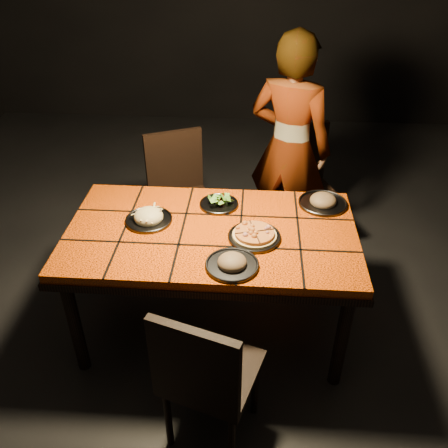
# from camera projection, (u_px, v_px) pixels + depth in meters

# --- Properties ---
(room_shell) EXTENTS (6.04, 7.04, 3.08)m
(room_shell) POSITION_uv_depth(u_px,v_px,m) (209.00, 97.00, 2.19)
(room_shell) COLOR black
(room_shell) RESTS_ON ground
(dining_table) EXTENTS (1.62, 0.92, 0.75)m
(dining_table) POSITION_uv_depth(u_px,v_px,m) (212.00, 241.00, 2.66)
(dining_table) COLOR #F05107
(dining_table) RESTS_ON ground
(chair_near) EXTENTS (0.51, 0.51, 0.89)m
(chair_near) POSITION_uv_depth(u_px,v_px,m) (205.00, 375.00, 2.10)
(chair_near) COLOR black
(chair_near) RESTS_ON ground
(chair_far_left) EXTENTS (0.55, 0.55, 0.92)m
(chair_far_left) POSITION_uv_depth(u_px,v_px,m) (179.00, 188.00, 3.44)
(chair_far_left) COLOR black
(chair_far_left) RESTS_ON ground
(chair_far_right) EXTENTS (0.54, 0.54, 0.93)m
(chair_far_right) POSITION_uv_depth(u_px,v_px,m) (303.00, 180.00, 3.52)
(chair_far_right) COLOR black
(chair_far_right) RESTS_ON ground
(diner) EXTENTS (0.70, 0.59, 1.62)m
(diner) POSITION_uv_depth(u_px,v_px,m) (289.00, 149.00, 3.33)
(diner) COLOR brown
(diner) RESTS_ON ground
(plate_pizza) EXTENTS (0.29, 0.29, 0.04)m
(plate_pizza) POSITION_uv_depth(u_px,v_px,m) (254.00, 236.00, 2.54)
(plate_pizza) COLOR #323237
(plate_pizza) RESTS_ON dining_table
(plate_pasta) EXTENTS (0.27, 0.27, 0.09)m
(plate_pasta) POSITION_uv_depth(u_px,v_px,m) (149.00, 218.00, 2.67)
(plate_pasta) COLOR #323237
(plate_pasta) RESTS_ON dining_table
(plate_salad) EXTENTS (0.23, 0.23, 0.07)m
(plate_salad) POSITION_uv_depth(u_px,v_px,m) (219.00, 202.00, 2.81)
(plate_salad) COLOR #323237
(plate_salad) RESTS_ON dining_table
(plate_mushroom_a) EXTENTS (0.27, 0.27, 0.09)m
(plate_mushroom_a) POSITION_uv_depth(u_px,v_px,m) (232.00, 263.00, 2.34)
(plate_mushroom_a) COLOR #323237
(plate_mushroom_a) RESTS_ON dining_table
(plate_mushroom_b) EXTENTS (0.29, 0.29, 0.10)m
(plate_mushroom_b) POSITION_uv_depth(u_px,v_px,m) (323.00, 201.00, 2.82)
(plate_mushroom_b) COLOR #323237
(plate_mushroom_b) RESTS_ON dining_table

